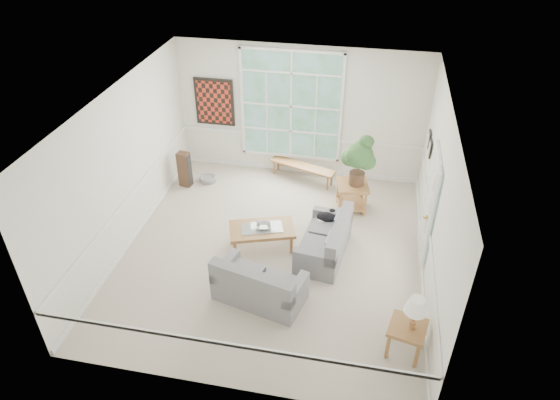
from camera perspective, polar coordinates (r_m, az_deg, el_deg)
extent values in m
cube|color=#B2A899|center=(9.46, -0.83, -5.89)|extent=(5.50, 6.00, 0.01)
cube|color=white|center=(7.86, -1.02, 11.08)|extent=(5.50, 6.00, 0.02)
cube|color=silver|center=(11.16, 2.32, 9.97)|extent=(5.50, 0.02, 3.00)
cube|color=silver|center=(6.32, -6.70, -12.69)|extent=(5.50, 0.02, 3.00)
cube|color=silver|center=(9.45, -17.49, 3.48)|extent=(0.02, 6.00, 3.00)
cube|color=silver|center=(8.51, 17.51, -0.20)|extent=(0.02, 6.00, 3.00)
cube|color=white|center=(11.10, 1.27, 10.68)|extent=(2.30, 0.08, 2.40)
cube|color=white|center=(9.25, 16.58, -0.40)|extent=(0.08, 0.90, 2.10)
cube|color=white|center=(8.67, 16.87, -2.19)|extent=(0.08, 0.26, 1.90)
cube|color=maroon|center=(11.51, -7.51, 11.03)|extent=(0.90, 0.06, 1.10)
cube|color=black|center=(9.98, 16.74, 5.66)|extent=(0.04, 0.26, 0.32)
cube|color=black|center=(10.34, 16.64, 6.70)|extent=(0.04, 0.26, 0.32)
cube|color=slate|center=(9.17, 5.04, -4.31)|extent=(0.94, 1.55, 0.79)
cube|color=slate|center=(8.29, -2.34, -9.17)|extent=(1.60, 1.09, 0.79)
cube|color=olive|center=(9.42, -2.07, -4.30)|extent=(1.34, 1.00, 0.45)
imported|color=#9B9B9F|center=(9.27, -1.90, -2.96)|extent=(0.40, 0.40, 0.08)
cube|color=olive|center=(11.45, 2.56, 3.18)|extent=(1.57, 0.78, 0.36)
cube|color=olive|center=(10.48, 8.17, 0.40)|extent=(0.74, 0.74, 0.63)
cube|color=olive|center=(7.85, 14.16, -15.14)|extent=(0.63, 0.63, 0.54)
cylinder|color=gray|center=(11.55, -8.22, 2.42)|extent=(0.46, 0.46, 0.12)
cube|color=#432C1D|center=(11.31, -10.85, 3.47)|extent=(0.29, 0.24, 0.82)
ellipsoid|color=black|center=(9.53, 5.34, -1.89)|extent=(0.43, 0.34, 0.18)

